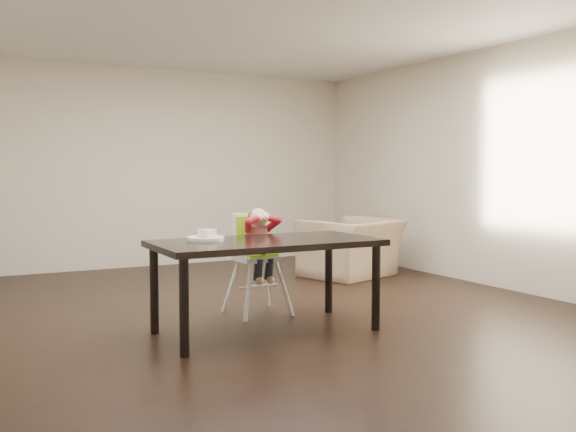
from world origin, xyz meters
The scene contains 6 objects.
ground centered at (0.00, 0.00, 0.00)m, with size 7.00×7.00×0.00m, color black.
room_walls centered at (0.00, 0.00, 1.86)m, with size 6.02×7.02×2.71m.
dining_table centered at (-0.17, -0.51, 0.67)m, with size 1.80×0.90×0.75m.
high_chair centered at (0.04, 0.14, 0.68)m, with size 0.41×0.41×0.97m.
plate centered at (-0.61, -0.31, 0.78)m, with size 0.36×0.36×0.09m.
armchair centered at (1.96, 1.47, 0.48)m, with size 1.09×0.71×0.95m, color tan.
Camera 1 is at (-2.42, -5.13, 1.30)m, focal length 40.00 mm.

